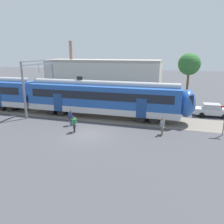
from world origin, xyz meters
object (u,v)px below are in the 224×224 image
at_px(parked_car_silver, 212,110).
at_px(pedestrian_green, 74,122).
at_px(pedestrian_navy, 71,116).
at_px(pedestrian_grey, 162,125).

bearing_deg(parked_car_silver, pedestrian_green, -144.63).
height_order(pedestrian_navy, pedestrian_grey, same).
distance_m(pedestrian_green, pedestrian_grey, 8.34).
height_order(pedestrian_green, pedestrian_grey, same).
relative_size(pedestrian_navy, parked_car_silver, 0.41).
distance_m(pedestrian_navy, parked_car_silver, 16.69).
bearing_deg(pedestrian_grey, pedestrian_green, -168.46).
distance_m(pedestrian_navy, pedestrian_grey, 9.41).
relative_size(pedestrian_grey, parked_car_silver, 0.41).
bearing_deg(pedestrian_grey, parked_car_silver, 56.02).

